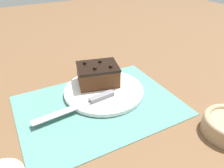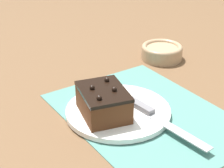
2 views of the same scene
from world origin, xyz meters
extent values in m
plane|color=brown|center=(0.00, 0.00, 0.00)|extent=(3.00, 3.00, 0.00)
cube|color=slate|center=(0.00, 0.00, 0.00)|extent=(0.46, 0.34, 0.00)
cylinder|color=white|center=(-0.04, -0.05, 0.01)|extent=(0.25, 0.25, 0.01)
cube|color=#512D19|center=(-0.04, -0.09, 0.04)|extent=(0.15, 0.13, 0.06)
cube|color=black|center=(-0.04, -0.09, 0.08)|extent=(0.15, 0.13, 0.01)
sphere|color=black|center=(-0.07, -0.06, 0.08)|extent=(0.01, 0.01, 0.01)
sphere|color=black|center=(-0.06, -0.11, 0.08)|extent=(0.01, 0.01, 0.01)
sphere|color=black|center=(-0.02, -0.08, 0.08)|extent=(0.01, 0.01, 0.01)
sphere|color=black|center=(-0.01, -0.12, 0.08)|extent=(0.01, 0.01, 0.01)
cube|color=slate|center=(-0.01, -0.01, 0.02)|extent=(0.08, 0.03, 0.01)
cube|color=#B7BABF|center=(0.11, 0.00, 0.02)|extent=(0.17, 0.04, 0.00)
camera|label=1|loc=(0.21, 0.47, 0.40)|focal=35.00mm
camera|label=2|loc=(0.58, -0.49, 0.48)|focal=60.00mm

